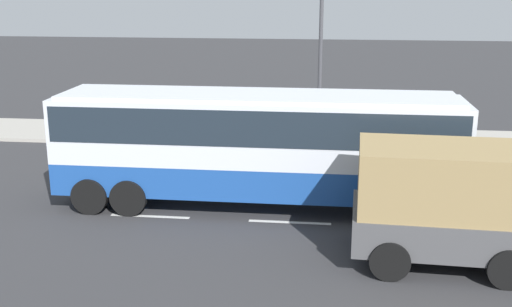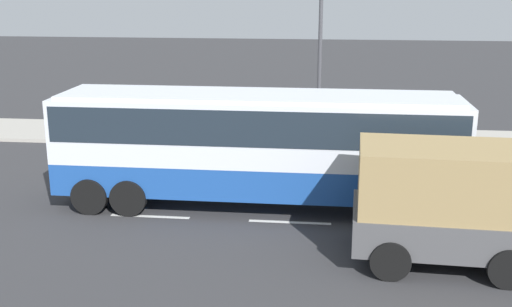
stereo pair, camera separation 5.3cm
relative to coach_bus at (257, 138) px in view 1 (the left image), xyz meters
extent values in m
plane|color=#333335|center=(0.22, 0.54, -2.20)|extent=(120.00, 120.00, 0.00)
cube|color=#A8A399|center=(0.22, 8.90, -2.13)|extent=(80.00, 4.00, 0.15)
cube|color=white|center=(-3.08, -1.28, -2.20)|extent=(2.40, 0.16, 0.01)
cube|color=white|center=(1.11, -1.28, -2.20)|extent=(2.40, 0.16, 0.01)
cube|color=white|center=(5.08, -1.28, -2.20)|extent=(2.40, 0.16, 0.01)
cube|color=#1E4C9E|center=(0.00, 0.00, -1.17)|extent=(12.26, 2.58, 0.96)
cube|color=silver|center=(0.00, 0.00, 0.27)|extent=(12.26, 2.58, 1.92)
cube|color=#1E2833|center=(0.00, 0.00, 0.55)|extent=(12.02, 2.61, 1.05)
cube|color=#1E2833|center=(6.08, 0.01, 0.37)|extent=(0.12, 2.35, 1.53)
cube|color=silver|center=(0.00, 0.00, 1.29)|extent=(11.77, 2.42, 0.12)
cylinder|color=black|center=(4.53, 1.24, -1.65)|extent=(1.10, 0.30, 1.10)
cylinder|color=black|center=(4.54, -1.22, -1.65)|extent=(1.10, 0.30, 1.10)
cylinder|color=black|center=(-3.73, 1.22, -1.65)|extent=(1.10, 0.30, 1.10)
cylinder|color=black|center=(-3.73, -1.23, -1.65)|extent=(1.10, 0.30, 1.10)
cylinder|color=black|center=(-4.93, 1.22, -1.65)|extent=(1.10, 0.30, 1.10)
cylinder|color=black|center=(-4.93, -1.24, -1.65)|extent=(1.10, 0.30, 1.10)
cube|color=#4C4C4F|center=(5.36, -3.53, -1.27)|extent=(5.21, 2.71, 0.90)
cube|color=#997F51|center=(5.36, -3.53, -0.03)|extent=(5.00, 2.60, 1.59)
cylinder|color=black|center=(6.40, -2.39, -1.72)|extent=(0.97, 0.32, 0.96)
cylinder|color=black|center=(6.29, -4.76, -1.72)|extent=(0.97, 0.32, 0.96)
cylinder|color=black|center=(3.76, -2.27, -1.72)|extent=(0.97, 0.32, 0.96)
cylinder|color=black|center=(3.65, -4.64, -1.72)|extent=(0.97, 0.32, 0.96)
cylinder|color=black|center=(6.13, 8.48, -1.64)|extent=(0.14, 0.14, 0.83)
cylinder|color=black|center=(6.05, 8.62, -1.64)|extent=(0.14, 0.14, 0.83)
cylinder|color=#2672B2|center=(6.09, 8.55, -0.91)|extent=(0.32, 0.32, 0.62)
sphere|color=#9E7051|center=(6.09, 8.55, -0.49)|extent=(0.22, 0.22, 0.22)
cylinder|color=#38334C|center=(-3.40, 7.62, -1.63)|extent=(0.14, 0.14, 0.84)
cylinder|color=#38334C|center=(-3.56, 7.65, -1.63)|extent=(0.14, 0.14, 0.84)
cylinder|color=gold|center=(-3.48, 7.64, -0.89)|extent=(0.32, 0.32, 0.63)
sphere|color=tan|center=(-3.48, 7.64, -0.46)|extent=(0.23, 0.23, 0.23)
cylinder|color=#47474C|center=(1.74, 7.46, 1.42)|extent=(0.16, 0.16, 6.94)
camera|label=1|loc=(2.10, -18.31, 4.54)|focal=43.86mm
camera|label=2|loc=(2.05, -18.32, 4.54)|focal=43.86mm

